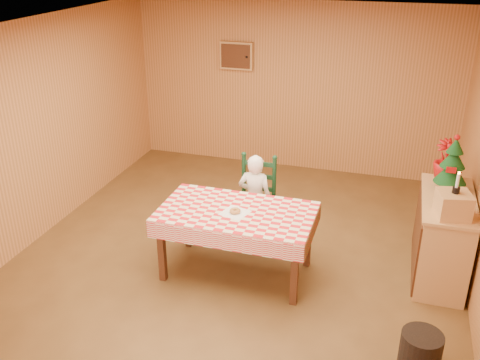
% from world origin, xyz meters
% --- Properties ---
extents(ground, '(6.00, 6.00, 0.00)m').
position_xyz_m(ground, '(0.00, 0.00, 0.00)').
color(ground, brown).
rests_on(ground, ground).
extents(cabin_walls, '(5.10, 6.05, 2.65)m').
position_xyz_m(cabin_walls, '(-0.00, 0.53, 1.83)').
color(cabin_walls, '#C48046').
rests_on(cabin_walls, ground).
extents(dining_table, '(1.66, 0.96, 0.77)m').
position_xyz_m(dining_table, '(0.08, -0.18, 0.69)').
color(dining_table, '#522915').
rests_on(dining_table, ground).
extents(ladder_chair, '(0.44, 0.40, 1.08)m').
position_xyz_m(ladder_chair, '(0.08, 0.60, 0.50)').
color(ladder_chair, '#10321B').
rests_on(ladder_chair, ground).
extents(seated_child, '(0.41, 0.27, 1.12)m').
position_xyz_m(seated_child, '(0.08, 0.55, 0.56)').
color(seated_child, white).
rests_on(seated_child, ground).
extents(napkin, '(0.32, 0.32, 0.00)m').
position_xyz_m(napkin, '(0.08, -0.23, 0.77)').
color(napkin, white).
rests_on(napkin, dining_table).
extents(donut, '(0.14, 0.14, 0.04)m').
position_xyz_m(donut, '(0.08, -0.23, 0.79)').
color(donut, '#B97D42').
rests_on(donut, napkin).
extents(shelf_unit, '(0.54, 1.24, 0.93)m').
position_xyz_m(shelf_unit, '(2.20, 0.43, 0.47)').
color(shelf_unit, tan).
rests_on(shelf_unit, ground).
extents(crate, '(0.36, 0.36, 0.25)m').
position_xyz_m(crate, '(2.21, 0.03, 1.06)').
color(crate, tan).
rests_on(crate, shelf_unit).
extents(christmas_tree, '(0.34, 0.34, 0.62)m').
position_xyz_m(christmas_tree, '(2.21, 0.68, 1.21)').
color(christmas_tree, '#522915').
rests_on(christmas_tree, shelf_unit).
extents(flower_arrangement, '(0.31, 0.31, 0.45)m').
position_xyz_m(flower_arrangement, '(2.16, 0.98, 1.15)').
color(flower_arrangement, '#9F0E10').
rests_on(flower_arrangement, shelf_unit).
extents(candle_set, '(0.07, 0.07, 0.22)m').
position_xyz_m(candle_set, '(2.21, 0.03, 1.24)').
color(candle_set, black).
rests_on(candle_set, crate).
extents(storage_bin, '(0.46, 0.46, 0.36)m').
position_xyz_m(storage_bin, '(2.02, -1.12, 0.18)').
color(storage_bin, black).
rests_on(storage_bin, ground).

